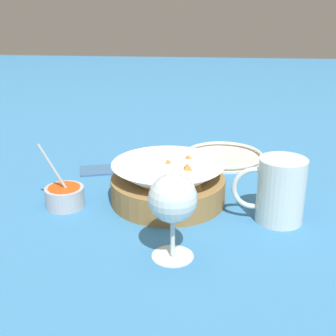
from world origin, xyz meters
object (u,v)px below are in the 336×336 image
at_px(sauce_cup, 65,196).
at_px(side_plate, 224,156).
at_px(wine_glass, 173,201).
at_px(food_basket, 169,184).
at_px(beer_mug, 280,193).

xyz_separation_m(sauce_cup, side_plate, (-0.30, -0.29, -0.01)).
height_order(wine_glass, side_plate, wine_glass).
distance_m(food_basket, side_plate, 0.28).
distance_m(sauce_cup, beer_mug, 0.39).
bearing_deg(side_plate, sauce_cup, 43.71).
relative_size(wine_glass, beer_mug, 1.06).
xyz_separation_m(sauce_cup, beer_mug, (-0.39, 0.02, 0.03)).
bearing_deg(wine_glass, food_basket, -83.33).
height_order(sauce_cup, wine_glass, wine_glass).
xyz_separation_m(food_basket, beer_mug, (-0.20, 0.06, 0.02)).
xyz_separation_m(food_basket, wine_glass, (-0.02, 0.19, 0.06)).
height_order(food_basket, side_plate, food_basket).
bearing_deg(side_plate, food_basket, 66.30).
bearing_deg(food_basket, side_plate, -113.70).
distance_m(wine_glass, side_plate, 0.46).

